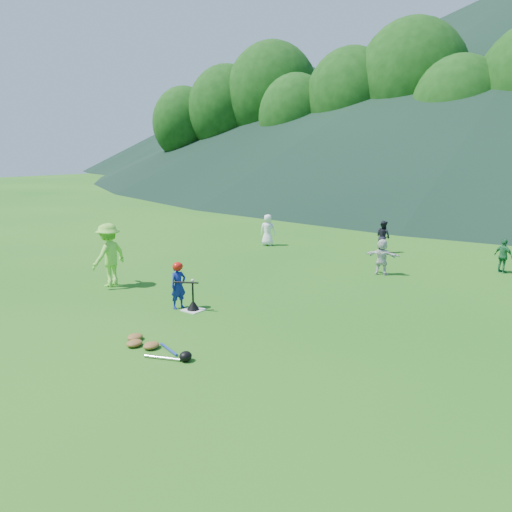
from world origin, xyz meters
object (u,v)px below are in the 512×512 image
at_px(adult_coach, 109,255).
at_px(fielder_a, 268,230).
at_px(equipment_pile, 151,346).
at_px(fielder_b, 383,237).
at_px(fielder_d, 382,257).
at_px(home_plate, 193,310).
at_px(batting_tee, 193,305).
at_px(batter_child, 178,286).
at_px(fielder_c, 503,256).

height_order(adult_coach, fielder_a, adult_coach).
relative_size(fielder_a, equipment_pile, 0.69).
xyz_separation_m(fielder_b, fielder_d, (1.32, -3.19, -0.04)).
distance_m(home_plate, fielder_d, 6.40).
distance_m(adult_coach, batting_tee, 3.49).
distance_m(fielder_a, fielder_d, 5.80).
height_order(batter_child, equipment_pile, batter_child).
bearing_deg(fielder_d, equipment_pile, 70.35).
relative_size(fielder_b, equipment_pile, 0.66).
relative_size(adult_coach, fielder_b, 1.49).
distance_m(batter_child, fielder_b, 9.35).
distance_m(batter_child, fielder_d, 6.60).
bearing_deg(home_plate, fielder_c, 58.88).
bearing_deg(home_plate, equipment_pile, -65.90).
relative_size(adult_coach, fielder_a, 1.42).
xyz_separation_m(batter_child, batting_tee, (0.40, 0.08, -0.43)).
relative_size(adult_coach, fielder_c, 1.66).
distance_m(home_plate, fielder_a, 8.44).
xyz_separation_m(batter_child, fielder_d, (2.59, 6.07, -0.00)).
bearing_deg(fielder_c, home_plate, 85.06).
distance_m(home_plate, batting_tee, 0.12).
height_order(fielder_c, fielder_d, fielder_d).
bearing_deg(equipment_pile, batting_tee, 114.10).
xyz_separation_m(home_plate, fielder_b, (0.87, 9.18, 0.59)).
bearing_deg(fielder_c, fielder_d, 66.41).
bearing_deg(fielder_d, adult_coach, 34.79).
bearing_deg(fielder_d, home_plate, 58.68).
bearing_deg(fielder_d, fielder_c, -151.04).
distance_m(fielder_b, fielder_d, 3.45).
height_order(adult_coach, fielder_b, adult_coach).
relative_size(batting_tee, equipment_pile, 0.38).
xyz_separation_m(fielder_c, fielder_d, (-2.92, -2.47, 0.02)).
relative_size(fielder_c, batting_tee, 1.57).
distance_m(adult_coach, fielder_b, 9.96).
height_order(fielder_a, fielder_b, fielder_a).
relative_size(adult_coach, fielder_d, 1.60).
height_order(home_plate, batting_tee, batting_tee).
relative_size(fielder_a, fielder_c, 1.17).
xyz_separation_m(adult_coach, equipment_pile, (4.38, -2.39, -0.82)).
height_order(fielder_b, equipment_pile, fielder_b).
distance_m(batter_child, fielder_a, 8.34).
bearing_deg(fielder_c, equipment_pile, 95.00).
xyz_separation_m(fielder_b, equipment_pile, (0.11, -11.37, -0.53)).
xyz_separation_m(fielder_d, equipment_pile, (-1.21, -8.19, -0.49)).
bearing_deg(batter_child, fielder_b, 3.66).
height_order(home_plate, fielder_b, fielder_b).
xyz_separation_m(fielder_b, fielder_c, (4.24, -0.71, -0.06)).
bearing_deg(adult_coach, fielder_c, 125.89).
bearing_deg(fielder_a, batter_child, 90.75).
distance_m(fielder_a, batting_tee, 8.43).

